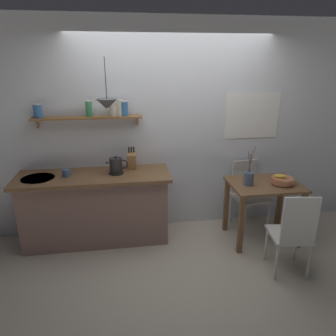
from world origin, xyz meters
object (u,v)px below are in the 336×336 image
at_px(coffee_mug_by_sink, 66,173).
at_px(pendant_lamp, 107,104).
at_px(dining_table, 264,194).
at_px(knife_block, 132,160).
at_px(electric_kettle, 116,166).
at_px(fruit_bowl, 282,180).
at_px(twig_vase, 249,178).
at_px(dining_chair_near, 293,232).
at_px(dining_chair_far, 248,191).

relative_size(coffee_mug_by_sink, pendant_lamp, 0.21).
xyz_separation_m(dining_table, knife_block, (-1.60, 0.42, 0.39)).
distance_m(electric_kettle, pendant_lamp, 0.75).
distance_m(fruit_bowl, pendant_lamp, 2.25).
relative_size(fruit_bowl, twig_vase, 0.56).
height_order(dining_chair_near, twig_vase, twig_vase).
bearing_deg(electric_kettle, twig_vase, -10.14).
xyz_separation_m(dining_table, pendant_lamp, (-1.85, 0.21, 1.11)).
distance_m(dining_chair_far, electric_kettle, 1.82).
relative_size(knife_block, pendant_lamp, 0.52).
bearing_deg(dining_chair_near, coffee_mug_by_sink, 157.32).
bearing_deg(dining_chair_near, dining_chair_far, 91.86).
distance_m(dining_chair_near, pendant_lamp, 2.41).
height_order(fruit_bowl, electric_kettle, electric_kettle).
distance_m(dining_table, coffee_mug_by_sink, 2.41).
height_order(dining_table, twig_vase, twig_vase).
distance_m(dining_chair_far, fruit_bowl, 0.59).
bearing_deg(fruit_bowl, twig_vase, 174.19).
relative_size(twig_vase, electric_kettle, 1.84).
height_order(dining_chair_far, twig_vase, twig_vase).
bearing_deg(electric_kettle, dining_chair_near, -29.40).
distance_m(electric_kettle, knife_block, 0.24).
xyz_separation_m(dining_chair_far, electric_kettle, (-1.75, -0.12, 0.48)).
bearing_deg(dining_chair_far, electric_kettle, -176.16).
bearing_deg(dining_table, dining_chair_far, 96.70).
bearing_deg(fruit_bowl, dining_chair_near, -106.14).
distance_m(dining_table, fruit_bowl, 0.28).
xyz_separation_m(dining_chair_near, electric_kettle, (-1.78, 1.01, 0.47)).
xyz_separation_m(electric_kettle, knife_block, (0.19, 0.15, 0.02)).
bearing_deg(twig_vase, dining_chair_far, 66.03).
bearing_deg(dining_table, fruit_bowl, -16.92).
height_order(twig_vase, knife_block, twig_vase).
xyz_separation_m(knife_block, coffee_mug_by_sink, (-0.77, -0.17, -0.07)).
bearing_deg(coffee_mug_by_sink, fruit_bowl, -6.82).
relative_size(dining_chair_near, dining_chair_far, 1.05).
xyz_separation_m(dining_chair_far, knife_block, (-1.56, 0.03, 0.50)).
xyz_separation_m(electric_kettle, pendant_lamp, (-0.06, -0.05, 0.74)).
relative_size(dining_table, pendant_lamp, 1.53).
relative_size(electric_kettle, coffee_mug_by_sink, 2.19).
distance_m(fruit_bowl, electric_kettle, 2.02).
height_order(dining_table, coffee_mug_by_sink, coffee_mug_by_sink).
bearing_deg(twig_vase, pendant_lamp, 171.98).
height_order(dining_chair_far, knife_block, knife_block).
xyz_separation_m(dining_chair_near, fruit_bowl, (0.20, 0.68, 0.30)).
bearing_deg(knife_block, coffee_mug_by_sink, -167.78).
bearing_deg(fruit_bowl, pendant_lamp, 172.43).
xyz_separation_m(dining_chair_near, dining_chair_far, (-0.04, 1.12, -0.01)).
height_order(dining_chair_far, coffee_mug_by_sink, coffee_mug_by_sink).
height_order(twig_vase, pendant_lamp, pendant_lamp).
bearing_deg(knife_block, twig_vase, -17.42).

